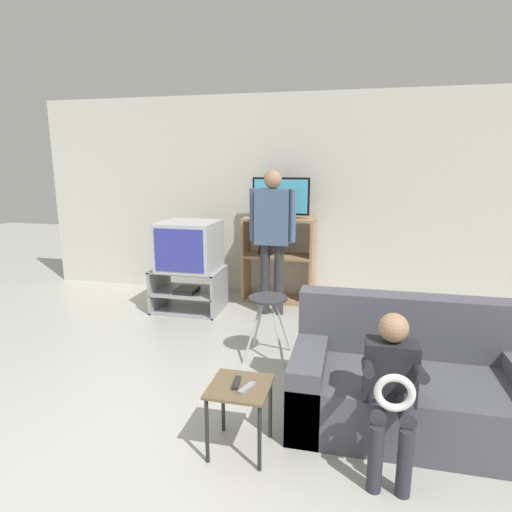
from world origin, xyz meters
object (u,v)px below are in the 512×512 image
at_px(person_standing_adult, 272,229).
at_px(person_seated_child, 391,382).
at_px(tv_stand, 189,290).
at_px(television_main, 189,246).
at_px(snack_table, 240,396).
at_px(remote_control_white, 247,388).
at_px(folding_stool, 268,308).
at_px(media_shelf, 278,259).
at_px(television_flat, 281,199).
at_px(couch, 412,385).
at_px(remote_control_black, 237,383).

relative_size(person_standing_adult, person_seated_child, 1.82).
relative_size(tv_stand, person_standing_adult, 0.48).
xyz_separation_m(television_main, snack_table, (1.25, -2.36, -0.43)).
bearing_deg(television_main, person_standing_adult, 5.80).
height_order(snack_table, person_seated_child, person_seated_child).
xyz_separation_m(snack_table, remote_control_white, (0.05, -0.04, 0.08)).
distance_m(folding_stool, person_seated_child, 1.59).
distance_m(media_shelf, person_standing_adult, 0.69).
relative_size(television_main, media_shelf, 0.61).
relative_size(television_flat, person_standing_adult, 0.43).
bearing_deg(person_standing_adult, television_flat, 89.37).
height_order(folding_stool, couch, couch).
bearing_deg(tv_stand, television_main, -14.31).
height_order(snack_table, couch, couch).
xyz_separation_m(television_flat, person_standing_adult, (-0.01, -0.51, -0.30)).
bearing_deg(person_standing_adult, snack_table, -83.50).
bearing_deg(couch, tv_stand, 142.08).
relative_size(folding_stool, remote_control_black, 4.03).
height_order(television_flat, remote_control_white, television_flat).
xyz_separation_m(tv_stand, person_seated_child, (2.15, -2.31, 0.29)).
bearing_deg(television_main, media_shelf, 32.66).
bearing_deg(person_seated_child, media_shelf, 111.83).
xyz_separation_m(media_shelf, snack_table, (0.30, -2.97, -0.18)).
bearing_deg(folding_stool, media_shelf, 96.99).
distance_m(media_shelf, television_flat, 0.76).
distance_m(couch, person_standing_adult, 2.45).
bearing_deg(couch, person_standing_adult, 124.97).
xyz_separation_m(tv_stand, remote_control_black, (1.26, -2.36, 0.19)).
relative_size(tv_stand, media_shelf, 0.75).
bearing_deg(person_standing_adult, remote_control_black, -83.98).
relative_size(television_main, television_flat, 0.92).
relative_size(media_shelf, folding_stool, 1.85).
bearing_deg(remote_control_black, couch, 20.03).
distance_m(television_main, remote_control_white, 2.75).
height_order(media_shelf, snack_table, media_shelf).
xyz_separation_m(folding_stool, snack_table, (0.09, -1.31, -0.11)).
height_order(television_main, remote_control_white, television_main).
bearing_deg(remote_control_black, television_main, 111.25).
xyz_separation_m(folding_stool, remote_control_white, (0.15, -1.35, -0.03)).
bearing_deg(snack_table, couch, 27.10).
distance_m(television_main, media_shelf, 1.16).
bearing_deg(folding_stool, remote_control_white, -83.75).
distance_m(tv_stand, person_seated_child, 3.17).
relative_size(tv_stand, television_main, 1.23).
distance_m(tv_stand, television_main, 0.54).
xyz_separation_m(media_shelf, remote_control_white, (0.35, -3.01, -0.10)).
bearing_deg(television_flat, snack_table, -84.73).
bearing_deg(television_flat, person_standing_adult, -90.63).
height_order(media_shelf, remote_control_white, media_shelf).
bearing_deg(snack_table, media_shelf, 95.71).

